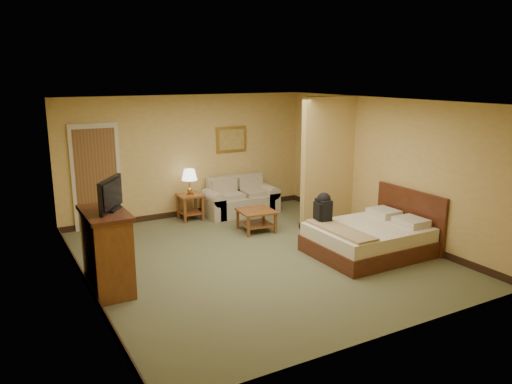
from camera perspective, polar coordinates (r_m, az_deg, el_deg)
floor at (r=8.50m, az=0.05°, el=-7.47°), size 6.00×6.00×0.00m
ceiling at (r=7.96m, az=0.05°, el=10.31°), size 6.00×6.00×0.00m
back_wall at (r=10.81m, az=-7.74°, el=4.07°), size 5.50×0.02×2.60m
left_wall at (r=7.24m, az=-19.33°, el=-1.19°), size 0.02×6.00×2.60m
right_wall at (r=9.75m, az=14.34°, el=2.76°), size 0.02×6.00×2.60m
partition at (r=10.05m, az=8.23°, el=3.36°), size 1.20×0.15×2.60m
door at (r=10.28m, az=-17.77°, el=1.56°), size 0.94×0.16×2.10m
baseboard at (r=11.06m, az=-7.52°, el=-2.29°), size 5.50×0.02×0.12m
loveseat at (r=11.05m, az=-1.81°, el=-1.10°), size 1.62×0.75×0.82m
side_table at (r=10.63m, az=-7.53°, el=-1.25°), size 0.50×0.50×0.55m
table_lamp at (r=10.50m, az=-7.63°, el=1.89°), size 0.32×0.32×0.54m
coffee_table at (r=9.78m, az=0.03°, el=-2.76°), size 0.73×0.73×0.43m
wall_picture at (r=11.15m, az=-2.82°, el=6.02°), size 0.74×0.04×0.57m
dresser at (r=7.39m, az=-16.65°, el=-6.45°), size 0.58×1.10×1.17m
tv at (r=7.18m, az=-16.30°, el=-0.35°), size 0.46×0.65×0.46m
bed at (r=8.82m, az=13.03°, el=-5.10°), size 1.93×1.59×1.03m
backpack at (r=8.72m, az=7.73°, el=-1.66°), size 0.25×0.33×0.52m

